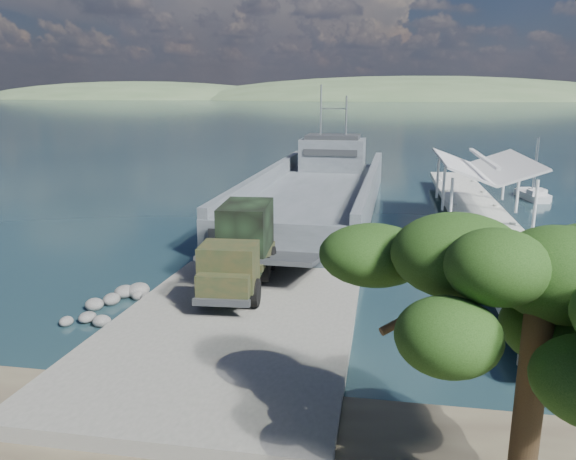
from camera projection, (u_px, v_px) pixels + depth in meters
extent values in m
plane|color=#18313B|center=(239.00, 323.00, 24.59)|extent=(1400.00, 1400.00, 0.00)
cube|color=slate|center=(233.00, 327.00, 23.57)|extent=(10.00, 18.00, 0.50)
cube|color=#9D9F95|center=(483.00, 220.00, 39.42)|extent=(4.00, 44.00, 0.50)
cube|color=#4E565C|center=(317.00, 203.00, 48.01)|extent=(10.51, 32.39, 2.68)
cube|color=#4E565C|center=(266.00, 178.00, 48.38)|extent=(1.52, 32.15, 1.39)
cube|color=#4E565C|center=(371.00, 182.00, 46.68)|extent=(1.52, 32.15, 1.39)
cube|color=#4E565C|center=(277.00, 246.00, 32.68)|extent=(9.65, 0.69, 2.79)
cube|color=#4E565C|center=(333.00, 155.00, 57.48)|extent=(6.54, 4.46, 3.21)
cube|color=#2D3032|center=(333.00, 137.00, 57.04)|extent=(5.45, 3.57, 0.43)
cylinder|color=#9C9EA2|center=(321.00, 112.00, 56.68)|extent=(0.17, 0.17, 5.36)
cylinder|color=#9C9EA2|center=(346.00, 118.00, 56.32)|extent=(0.17, 0.17, 4.29)
cylinder|color=black|center=(204.00, 291.00, 25.22)|extent=(0.52, 1.30, 1.28)
cylinder|color=black|center=(254.00, 293.00, 24.98)|extent=(0.52, 1.30, 1.28)
cylinder|color=black|center=(221.00, 268.00, 28.45)|extent=(0.52, 1.30, 1.28)
cylinder|color=black|center=(265.00, 269.00, 28.21)|extent=(0.52, 1.30, 1.28)
cylinder|color=black|center=(229.00, 257.00, 30.35)|extent=(0.52, 1.30, 1.28)
cylinder|color=black|center=(271.00, 258.00, 30.11)|extent=(0.52, 1.30, 1.28)
cube|color=black|center=(241.00, 269.00, 27.73)|extent=(2.61, 7.60, 0.25)
cube|color=#21311B|center=(229.00, 266.00, 24.91)|extent=(2.58, 2.11, 1.97)
cube|color=#21311B|center=(223.00, 285.00, 23.89)|extent=(2.31, 1.02, 0.98)
cube|color=#21311B|center=(246.00, 255.00, 28.97)|extent=(2.73, 4.67, 0.34)
cube|color=black|center=(246.00, 227.00, 28.81)|extent=(2.58, 3.88, 2.46)
cube|color=#2D3032|center=(221.00, 303.00, 23.56)|extent=(2.47, 0.39, 0.30)
imported|color=#21311B|center=(210.00, 292.00, 24.55)|extent=(0.61, 0.41, 1.66)
cube|color=silver|center=(531.00, 197.00, 52.19)|extent=(2.21, 4.93, 0.78)
cube|color=silver|center=(536.00, 193.00, 51.22)|extent=(1.44, 1.58, 0.52)
cylinder|color=#9C9EA2|center=(535.00, 167.00, 51.50)|extent=(0.09, 0.09, 5.19)
cube|color=silver|center=(533.00, 195.00, 52.98)|extent=(2.18, 4.93, 0.78)
cube|color=silver|center=(538.00, 191.00, 52.02)|extent=(1.43, 1.57, 0.52)
cylinder|color=#9C9EA2|center=(536.00, 166.00, 52.30)|extent=(0.09, 0.09, 5.19)
cylinder|color=#342315|center=(526.00, 428.00, 12.12)|extent=(0.61, 0.61, 5.88)
ellipsoid|color=black|center=(541.00, 305.00, 11.42)|extent=(5.68, 5.28, 2.44)
ellipsoid|color=black|center=(373.00, 254.00, 14.90)|extent=(2.84, 2.84, 1.62)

